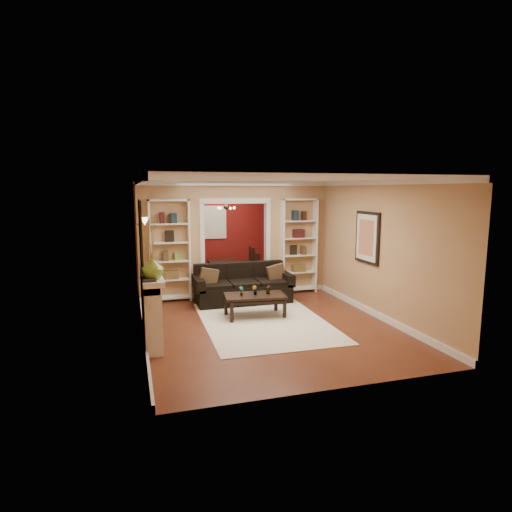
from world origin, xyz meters
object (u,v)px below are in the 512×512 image
object	(u,v)px
fireplace	(152,307)
sofa	(243,284)
coffee_table	(255,306)
dining_table	(227,272)
bookshelf_left	(170,251)
bookshelf_right	(298,246)

from	to	relation	value
fireplace	sofa	bearing A→B (deg)	43.19
sofa	coffee_table	world-z (taller)	sofa
dining_table	bookshelf_left	bearing A→B (deg)	135.42
bookshelf_left	bookshelf_right	distance (m)	3.10
coffee_table	bookshelf_left	xyz separation A→B (m)	(-1.48, 1.73, 0.92)
sofa	bookshelf_right	bearing A→B (deg)	20.36
bookshelf_right	dining_table	xyz separation A→B (m)	(-1.42, 1.71, -0.88)
fireplace	dining_table	distance (m)	4.79
sofa	fireplace	distance (m)	2.85
sofa	bookshelf_left	bearing A→B (deg)	159.32
bookshelf_right	fireplace	world-z (taller)	bookshelf_right
fireplace	dining_table	world-z (taller)	fireplace
coffee_table	dining_table	world-z (taller)	dining_table
sofa	fireplace	world-z (taller)	fireplace
coffee_table	bookshelf_left	distance (m)	2.45
sofa	coffee_table	bearing A→B (deg)	-92.89
coffee_table	bookshelf_right	xyz separation A→B (m)	(1.62, 1.73, 0.92)
dining_table	fireplace	bearing A→B (deg)	152.33
coffee_table	fireplace	distance (m)	2.20
fireplace	dining_table	size ratio (longest dim) A/B	1.11
fireplace	dining_table	xyz separation A→B (m)	(2.22, 4.24, -0.31)
sofa	coffee_table	xyz separation A→B (m)	(-0.06, -1.15, -0.20)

